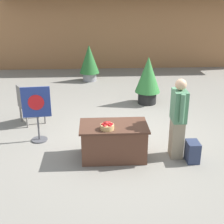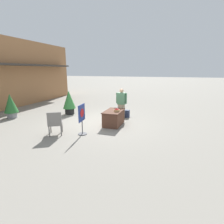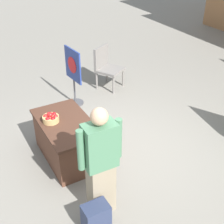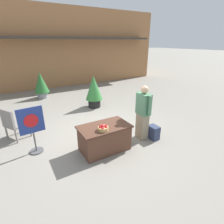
# 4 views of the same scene
# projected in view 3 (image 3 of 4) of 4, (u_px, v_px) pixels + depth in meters

# --- Properties ---
(ground_plane) EXTENTS (120.00, 120.00, 0.00)m
(ground_plane) POSITION_uv_depth(u_px,v_px,m) (115.00, 151.00, 5.52)
(ground_plane) COLOR gray
(display_table) EXTENTS (1.35, 0.80, 0.71)m
(display_table) POSITION_uv_depth(u_px,v_px,m) (68.00, 140.00, 5.21)
(display_table) COLOR brown
(display_table) RESTS_ON ground_plane
(apple_basket) EXTENTS (0.27, 0.27, 0.16)m
(apple_basket) POSITION_uv_depth(u_px,v_px,m) (51.00, 118.00, 5.01)
(apple_basket) COLOR tan
(apple_basket) RESTS_ON display_table
(person_visitor) EXTENTS (0.27, 0.61, 1.65)m
(person_visitor) POSITION_uv_depth(u_px,v_px,m) (100.00, 162.00, 4.00)
(person_visitor) COLOR gray
(person_visitor) RESTS_ON ground_plane
(backpack) EXTENTS (0.24, 0.34, 0.42)m
(backpack) POSITION_uv_depth(u_px,v_px,m) (96.00, 218.00, 4.02)
(backpack) COLOR #2D3856
(backpack) RESTS_ON ground_plane
(poster_board) EXTENTS (0.62, 0.36, 1.27)m
(poster_board) POSITION_uv_depth(u_px,v_px,m) (74.00, 75.00, 6.60)
(poster_board) COLOR #4C4C51
(poster_board) RESTS_ON ground_plane
(patio_chair) EXTENTS (0.75, 0.75, 1.00)m
(patio_chair) POSITION_uv_depth(u_px,v_px,m) (106.00, 65.00, 7.42)
(patio_chair) COLOR gray
(patio_chair) RESTS_ON ground_plane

